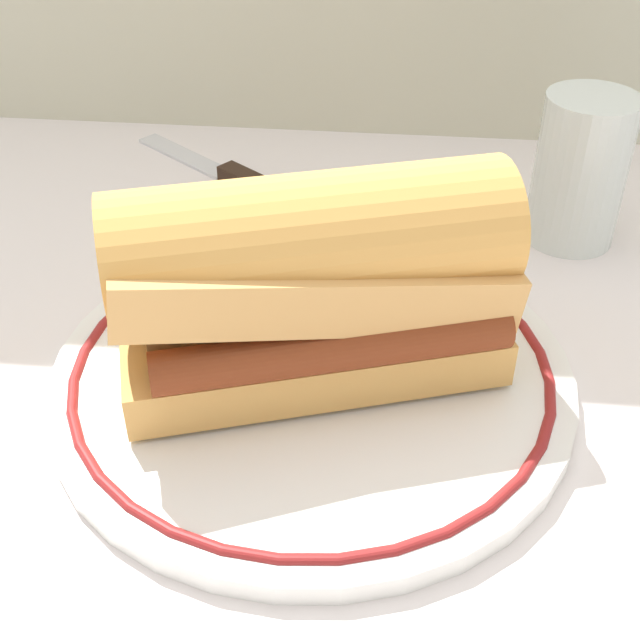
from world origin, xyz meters
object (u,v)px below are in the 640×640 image
at_px(plate, 320,373).
at_px(butter_knife, 217,168).
at_px(sausage_sandwich, 320,279).
at_px(drinking_glass, 578,180).

distance_m(plate, butter_knife, 0.27).
relative_size(sausage_sandwich, drinking_glass, 2.10).
relative_size(plate, butter_knife, 2.14).
height_order(sausage_sandwich, butter_knife, sausage_sandwich).
bearing_deg(plate, butter_knife, 113.64).
distance_m(sausage_sandwich, drinking_glass, 0.24).
bearing_deg(sausage_sandwich, drinking_glass, 29.92).
relative_size(plate, drinking_glass, 2.77).
distance_m(plate, drinking_glass, 0.24).
bearing_deg(butter_knife, drinking_glass, -15.02).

